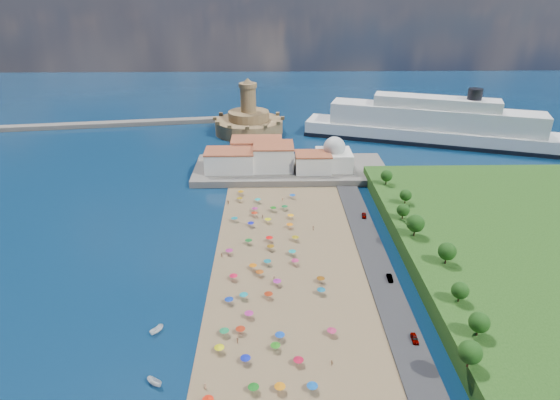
{
  "coord_description": "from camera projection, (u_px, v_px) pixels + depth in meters",
  "views": [
    {
      "loc": [
        0.49,
        -132.98,
        81.58
      ],
      "look_at": [
        4.0,
        25.0,
        8.0
      ],
      "focal_mm": 30.0,
      "sensor_mm": 36.0,
      "label": 1
    }
  ],
  "objects": [
    {
      "name": "fortress",
      "position": [
        249.0,
        122.0,
        276.96
      ],
      "size": [
        40.0,
        40.0,
        32.4
      ],
      "color": "#977C4B",
      "rests_on": "ground"
    },
    {
      "name": "jetty",
      "position": [
        247.0,
        147.0,
        252.09
      ],
      "size": [
        18.0,
        70.0,
        2.4
      ],
      "primitive_type": "cube",
      "color": "#59544C",
      "rests_on": "ground"
    },
    {
      "name": "moored_boats",
      "position": [
        156.0,
        355.0,
        111.78
      ],
      "size": [
        7.48,
        21.36,
        1.67
      ],
      "color": "white",
      "rests_on": "ground"
    },
    {
      "name": "breakwater",
      "position": [
        93.0,
        125.0,
        290.85
      ],
      "size": [
        199.03,
        34.77,
        2.6
      ],
      "primitive_type": "cube",
      "rotation": [
        0.0,
        0.0,
        0.14
      ],
      "color": "#59544C",
      "rests_on": "ground"
    },
    {
      "name": "waterfront_buildings",
      "position": [
        263.0,
        157.0,
        218.31
      ],
      "size": [
        57.0,
        29.0,
        11.0
      ],
      "color": "silver",
      "rests_on": "terrace"
    },
    {
      "name": "cruise_ship",
      "position": [
        433.0,
        126.0,
        259.57
      ],
      "size": [
        141.67,
        65.57,
        31.11
      ],
      "color": "black",
      "rests_on": "ground"
    },
    {
      "name": "terrace",
      "position": [
        290.0,
        170.0,
        220.68
      ],
      "size": [
        90.0,
        36.0,
        3.0
      ],
      "primitive_type": "cube",
      "color": "#59544C",
      "rests_on": "ground"
    },
    {
      "name": "ground",
      "position": [
        270.0,
        254.0,
        154.95
      ],
      "size": [
        700.0,
        700.0,
        0.0
      ],
      "primitive_type": "plane",
      "color": "#071938",
      "rests_on": "ground"
    },
    {
      "name": "parked_cars",
      "position": [
        385.0,
        266.0,
        145.55
      ],
      "size": [
        2.15,
        71.85,
        1.36
      ],
      "color": "gray",
      "rests_on": "promenade"
    },
    {
      "name": "beach_parasols",
      "position": [
        265.0,
        267.0,
        143.58
      ],
      "size": [
        31.41,
        113.6,
        2.2
      ],
      "color": "gray",
      "rests_on": "beach"
    },
    {
      "name": "beachgoers",
      "position": [
        266.0,
        252.0,
        153.6
      ],
      "size": [
        33.44,
        97.81,
        1.82
      ],
      "color": "tan",
      "rests_on": "beach"
    },
    {
      "name": "domed_building",
      "position": [
        334.0,
        156.0,
        216.12
      ],
      "size": [
        16.0,
        16.0,
        15.0
      ],
      "color": "silver",
      "rests_on": "terrace"
    },
    {
      "name": "hillside_trees",
      "position": [
        428.0,
        242.0,
        142.07
      ],
      "size": [
        14.58,
        106.15,
        7.53
      ],
      "color": "#382314",
      "rests_on": "hillside"
    }
  ]
}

